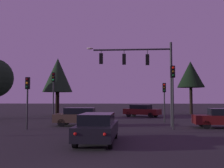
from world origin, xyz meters
TOP-DOWN VIEW (x-y plane):
  - ground_plane at (0.00, 24.50)m, footprint 168.00×168.00m
  - traffic_signal_mast_arm at (3.18, 14.60)m, footprint 7.18×0.55m
  - traffic_light_corner_left at (-5.67, 12.07)m, footprint 0.30×0.35m
  - traffic_light_corner_right at (-5.31, 17.97)m, footprint 0.32×0.36m
  - traffic_light_median at (5.18, 12.48)m, footprint 0.34×0.37m
  - traffic_light_far_side at (5.52, 18.27)m, footprint 0.30×0.35m
  - car_nearside_lane at (0.08, 6.67)m, footprint 2.09×4.71m
  - car_crossing_right at (-2.06, 14.74)m, footprint 4.63×1.91m
  - car_far_lane at (3.89, 25.40)m, footprint 4.79×3.73m
  - tree_left_far at (11.67, 31.36)m, footprint 3.98×3.98m
  - tree_center_horizon at (-6.88, 25.77)m, footprint 3.81×3.81m

SIDE VIEW (x-z plane):
  - ground_plane at x=0.00m, z-range 0.00..0.00m
  - car_far_lane at x=3.89m, z-range 0.04..1.56m
  - car_crossing_right at x=-2.06m, z-range 0.04..1.56m
  - car_nearside_lane at x=0.08m, z-range 0.04..1.56m
  - traffic_light_far_side at x=5.52m, z-range 0.81..4.61m
  - traffic_light_corner_left at x=-5.67m, z-range 0.83..4.71m
  - traffic_light_median at x=5.18m, z-range 0.97..5.72m
  - traffic_light_corner_right at x=-5.31m, z-range 0.98..5.83m
  - traffic_signal_mast_arm at x=3.18m, z-range 1.44..8.42m
  - tree_center_horizon at x=-6.88m, z-range 1.52..9.03m
  - tree_left_far at x=11.67m, z-range 1.93..9.75m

